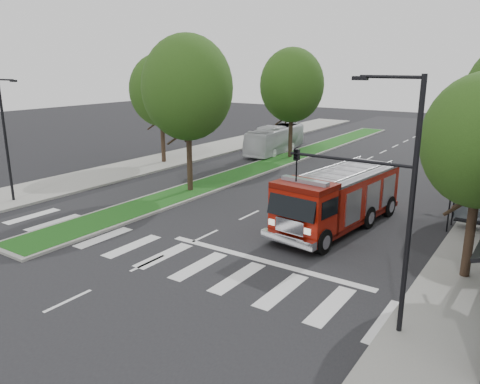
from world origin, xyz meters
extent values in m
plane|color=black|center=(0.00, 0.00, 0.00)|extent=(140.00, 140.00, 0.00)
cube|color=gray|center=(-14.50, 10.00, 0.07)|extent=(5.00, 80.00, 0.15)
cube|color=gray|center=(-6.00, 18.00, 0.07)|extent=(3.00, 50.00, 0.14)
cube|color=#154614|center=(-6.00, 18.00, 0.14)|extent=(2.60, 49.50, 0.02)
cylinder|color=black|center=(9.80, 7.40, 1.25)|extent=(0.08, 0.08, 2.50)
cylinder|color=black|center=(9.80, 8.60, 1.25)|extent=(0.08, 0.08, 2.50)
cube|color=black|center=(11.20, 8.00, 0.55)|extent=(2.40, 0.40, 0.08)
cylinder|color=black|center=(11.50, 2.00, 1.87)|extent=(0.36, 0.36, 3.74)
cylinder|color=black|center=(-6.00, 6.00, 2.31)|extent=(0.36, 0.36, 4.62)
ellipsoid|color=#1B380F|center=(-6.00, 6.00, 6.83)|extent=(5.80, 5.80, 6.67)
cylinder|color=black|center=(-6.00, 20.00, 2.20)|extent=(0.36, 0.36, 4.40)
ellipsoid|color=#1B380F|center=(-6.00, 20.00, 6.50)|extent=(5.60, 5.60, 6.44)
cylinder|color=black|center=(-14.00, 12.00, 2.09)|extent=(0.36, 0.36, 4.18)
ellipsoid|color=#1B380F|center=(-14.00, 12.00, 6.17)|extent=(5.20, 5.20, 5.98)
cylinder|color=black|center=(10.50, -3.50, 4.00)|extent=(0.16, 0.16, 8.00)
cylinder|color=black|center=(9.60, -3.50, 7.90)|extent=(1.80, 0.10, 0.10)
cube|color=black|center=(8.70, -3.50, 7.85)|extent=(0.45, 0.20, 0.12)
cylinder|color=black|center=(8.50, -3.50, 5.40)|extent=(4.00, 0.10, 0.10)
imported|color=black|center=(6.70, -3.50, 5.00)|extent=(0.18, 0.22, 1.10)
cylinder|color=black|center=(-13.50, -2.00, 3.75)|extent=(0.16, 0.16, 7.50)
cylinder|color=black|center=(-12.70, -2.00, 7.40)|extent=(1.60, 0.10, 0.10)
cube|color=black|center=(-11.90, -2.00, 7.35)|extent=(0.45, 0.20, 0.12)
cube|color=black|center=(8.70, 20.00, 7.85)|extent=(0.45, 0.20, 0.12)
cube|color=#590C04|center=(4.91, 4.94, 0.54)|extent=(3.67, 9.26, 0.27)
cube|color=maroon|center=(5.01, 5.79, 1.66)|extent=(3.43, 7.13, 2.15)
cube|color=maroon|center=(4.55, 1.63, 1.66)|extent=(2.88, 2.22, 2.26)
cube|color=#B2B2B7|center=(5.01, 5.79, 2.79)|extent=(3.43, 7.13, 0.13)
cylinder|color=#B2B2B7|center=(4.05, 5.90, 3.01)|extent=(0.82, 6.42, 0.11)
cylinder|color=#B2B2B7|center=(5.97, 5.68, 3.01)|extent=(0.82, 6.42, 0.11)
cube|color=silver|center=(4.41, 0.40, 0.64)|extent=(2.82, 0.68, 0.38)
cube|color=#8C99A5|center=(4.55, 1.63, 3.11)|extent=(2.39, 0.64, 0.19)
cylinder|color=black|center=(3.28, 1.45, 0.59)|extent=(0.50, 1.22, 1.18)
cylinder|color=black|center=(5.74, 1.17, 0.59)|extent=(0.50, 1.22, 1.18)
cylinder|color=black|center=(3.78, 5.93, 0.59)|extent=(0.50, 1.22, 1.18)
cylinder|color=black|center=(6.24, 5.65, 0.59)|extent=(0.50, 1.22, 1.18)
cylinder|color=black|center=(4.07, 8.49, 0.59)|extent=(0.50, 1.22, 1.18)
cylinder|color=black|center=(6.52, 8.22, 0.59)|extent=(0.50, 1.22, 1.18)
imported|color=silver|center=(-8.50, 21.67, 1.31)|extent=(3.11, 9.55, 2.61)
camera|label=1|loc=(13.67, -17.11, 8.24)|focal=35.00mm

